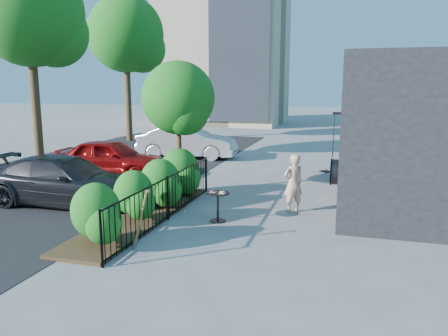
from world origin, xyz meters
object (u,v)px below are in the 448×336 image
(street_tree_near, at_px, (30,19))
(woman, at_px, (293,183))
(car_darkgrey, at_px, (65,181))
(car_silver, at_px, (187,142))
(cafe_table, at_px, (218,201))
(shovel, at_px, (140,223))
(car_red, at_px, (111,158))
(street_tree_far, at_px, (126,39))
(patio_tree, at_px, (180,102))

(street_tree_near, distance_m, woman, 13.17)
(car_darkgrey, bearing_deg, car_silver, -4.71)
(street_tree_near, distance_m, car_silver, 8.16)
(cafe_table, distance_m, shovel, 2.40)
(car_red, bearing_deg, street_tree_far, 21.49)
(woman, height_order, shovel, woman)
(car_red, bearing_deg, shovel, -148.43)
(street_tree_near, distance_m, street_tree_far, 8.00)
(street_tree_near, relative_size, car_silver, 1.85)
(street_tree_far, relative_size, car_darkgrey, 1.80)
(street_tree_near, xyz_separation_m, cafe_table, (9.65, -5.74, -5.41))
(patio_tree, distance_m, woman, 4.28)
(cafe_table, height_order, car_darkgrey, car_darkgrey)
(street_tree_far, relative_size, woman, 5.42)
(street_tree_near, relative_size, woman, 5.42)
(street_tree_near, distance_m, car_red, 7.01)
(cafe_table, bearing_deg, shovel, -113.83)
(car_silver, xyz_separation_m, car_darkgrey, (-0.43, -8.39, -0.07))
(shovel, distance_m, car_darkgrey, 4.38)
(cafe_table, distance_m, car_darkgrey, 4.55)
(street_tree_near, bearing_deg, car_darkgrey, -46.47)
(street_tree_near, bearing_deg, patio_tree, -22.57)
(car_red, height_order, car_darkgrey, car_red)
(cafe_table, bearing_deg, car_silver, 115.13)
(street_tree_far, bearing_deg, car_darkgrey, -69.08)
(car_silver, bearing_deg, patio_tree, -166.82)
(patio_tree, distance_m, car_darkgrey, 3.98)
(patio_tree, relative_size, street_tree_near, 0.48)
(woman, bearing_deg, street_tree_far, -87.46)
(street_tree_far, distance_m, woman, 17.54)
(woman, bearing_deg, car_red, -61.47)
(patio_tree, distance_m, street_tree_far, 13.95)
(street_tree_far, height_order, shovel, street_tree_far)
(cafe_table, bearing_deg, patio_tree, 127.49)
(patio_tree, bearing_deg, car_darkgrey, -139.73)
(woman, bearing_deg, street_tree_near, -61.05)
(car_silver, bearing_deg, car_darkgrey, 171.11)
(shovel, bearing_deg, street_tree_near, 137.56)
(cafe_table, height_order, car_red, car_red)
(street_tree_near, height_order, woman, street_tree_near)
(woman, relative_size, shovel, 1.20)
(shovel, relative_size, car_red, 0.32)
(patio_tree, height_order, cafe_table, patio_tree)
(car_red, bearing_deg, street_tree_near, 66.58)
(cafe_table, height_order, woman, woman)
(car_silver, height_order, car_darkgrey, car_silver)
(cafe_table, bearing_deg, street_tree_near, 149.24)
(street_tree_near, relative_size, cafe_table, 10.68)
(cafe_table, xyz_separation_m, shovel, (-0.97, -2.19, 0.06))
(woman, xyz_separation_m, car_darkgrey, (-6.18, -1.00, -0.10))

